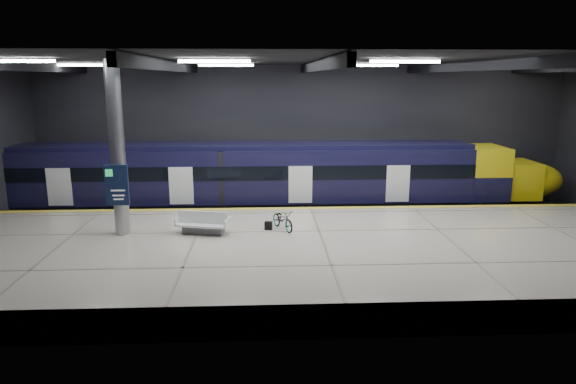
{
  "coord_description": "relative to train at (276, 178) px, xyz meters",
  "views": [
    {
      "loc": [
        -2.26,
        -21.3,
        7.3
      ],
      "look_at": [
        -1.16,
        1.5,
        2.2
      ],
      "focal_mm": 32.0,
      "sensor_mm": 36.0,
      "label": 1
    }
  ],
  "objects": [
    {
      "name": "train",
      "position": [
        0.0,
        0.0,
        0.0
      ],
      "size": [
        29.4,
        2.84,
        3.79
      ],
      "color": "black",
      "rests_on": "ground"
    },
    {
      "name": "bicycle",
      "position": [
        0.13,
        -6.24,
        -0.52
      ],
      "size": [
        1.25,
        1.74,
        0.87
      ],
      "primitive_type": "imported",
      "rotation": [
        0.0,
        0.0,
        0.45
      ],
      "color": "#99999E",
      "rests_on": "platform"
    },
    {
      "name": "bench",
      "position": [
        -3.12,
        -6.67,
        -0.63
      ],
      "size": [
        2.27,
        1.33,
        0.94
      ],
      "rotation": [
        0.0,
        0.0,
        -0.22
      ],
      "color": "#595B60",
      "rests_on": "platform"
    },
    {
      "name": "room_shell",
      "position": [
        1.61,
        -5.49,
        3.66
      ],
      "size": [
        30.1,
        16.1,
        8.05
      ],
      "color": "black",
      "rests_on": "ground"
    },
    {
      "name": "rails",
      "position": [
        1.61,
        0.0,
        -1.98
      ],
      "size": [
        30.0,
        1.52,
        0.16
      ],
      "color": "gray",
      "rests_on": "ground"
    },
    {
      "name": "ground",
      "position": [
        1.61,
        -5.5,
        -2.06
      ],
      "size": [
        30.0,
        30.0,
        0.0
      ],
      "primitive_type": "plane",
      "color": "black",
      "rests_on": "ground"
    },
    {
      "name": "info_column",
      "position": [
        -6.39,
        -6.52,
        2.4
      ],
      "size": [
        0.9,
        0.78,
        6.9
      ],
      "color": "#9EA0A5",
      "rests_on": "platform"
    },
    {
      "name": "safety_strip",
      "position": [
        1.61,
        -2.75,
        -0.95
      ],
      "size": [
        30.0,
        0.4,
        0.01
      ],
      "primitive_type": "cube",
      "color": "yellow",
      "rests_on": "platform"
    },
    {
      "name": "platform",
      "position": [
        1.61,
        -8.0,
        -1.51
      ],
      "size": [
        30.0,
        11.0,
        1.1
      ],
      "primitive_type": "cube",
      "color": "beige",
      "rests_on": "ground"
    },
    {
      "name": "pannier_bag",
      "position": [
        -0.47,
        -6.24,
        -0.78
      ],
      "size": [
        0.34,
        0.27,
        0.35
      ],
      "primitive_type": "cube",
      "rotation": [
        0.0,
        0.0,
        -0.32
      ],
      "color": "black",
      "rests_on": "platform"
    }
  ]
}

